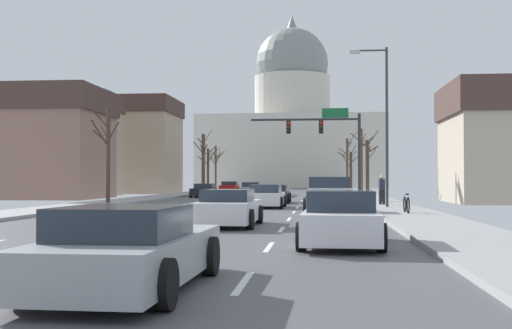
{
  "coord_description": "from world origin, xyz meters",
  "views": [
    {
      "loc": [
        4.64,
        -33.94,
        1.6
      ],
      "look_at": [
        -1.17,
        26.45,
        2.93
      ],
      "focal_mm": 45.29,
      "sensor_mm": 36.0,
      "label": 1
    }
  ],
  "objects_px": {
    "sedan_near_01": "(266,197)",
    "pickup_truck_near_02": "(329,198)",
    "signal_gantry": "(328,134)",
    "sedan_oncoming_00": "(204,191)",
    "sedan_near_05": "(129,250)",
    "sedan_oncoming_01": "(251,189)",
    "pedestrian_00": "(381,187)",
    "sedan_near_04": "(341,220)",
    "sedan_oncoming_02": "(229,187)",
    "street_lamp_right": "(382,113)",
    "bicycle_parked": "(406,204)",
    "sedan_near_03": "(229,209)",
    "sedan_near_00": "(275,194)",
    "pedestrian_01": "(382,188)"
  },
  "relations": [
    {
      "from": "signal_gantry",
      "to": "pedestrian_01",
      "type": "bearing_deg",
      "value": -73.32
    },
    {
      "from": "pickup_truck_near_02",
      "to": "sedan_near_00",
      "type": "bearing_deg",
      "value": 103.58
    },
    {
      "from": "sedan_near_01",
      "to": "sedan_near_04",
      "type": "relative_size",
      "value": 0.97
    },
    {
      "from": "sedan_oncoming_00",
      "to": "sedan_oncoming_02",
      "type": "distance_m",
      "value": 17.57
    },
    {
      "from": "sedan_near_01",
      "to": "sedan_near_04",
      "type": "xyz_separation_m",
      "value": [
        3.37,
        -19.83,
        0.02
      ]
    },
    {
      "from": "sedan_oncoming_00",
      "to": "bicycle_parked",
      "type": "relative_size",
      "value": 2.62
    },
    {
      "from": "pedestrian_00",
      "to": "pedestrian_01",
      "type": "xyz_separation_m",
      "value": [
        -0.46,
        -5.26,
        0.01
      ]
    },
    {
      "from": "pickup_truck_near_02",
      "to": "sedan_oncoming_00",
      "type": "relative_size",
      "value": 1.17
    },
    {
      "from": "street_lamp_right",
      "to": "sedan_oncoming_01",
      "type": "relative_size",
      "value": 1.89
    },
    {
      "from": "sedan_near_03",
      "to": "sedan_near_05",
      "type": "relative_size",
      "value": 0.95
    },
    {
      "from": "pickup_truck_near_02",
      "to": "sedan_oncoming_02",
      "type": "height_order",
      "value": "pickup_truck_near_02"
    },
    {
      "from": "sedan_oncoming_02",
      "to": "sedan_near_03",
      "type": "bearing_deg",
      "value": -82.16
    },
    {
      "from": "sedan_near_04",
      "to": "bicycle_parked",
      "type": "xyz_separation_m",
      "value": [
        3.23,
        12.68,
        -0.13
      ]
    },
    {
      "from": "pickup_truck_near_02",
      "to": "pedestrian_00",
      "type": "distance_m",
      "value": 14.1
    },
    {
      "from": "sedan_near_01",
      "to": "sedan_near_05",
      "type": "xyz_separation_m",
      "value": [
        0.13,
        -26.28,
        -0.03
      ]
    },
    {
      "from": "pickup_truck_near_02",
      "to": "sedan_near_05",
      "type": "xyz_separation_m",
      "value": [
        -3.19,
        -19.55,
        -0.18
      ]
    },
    {
      "from": "pickup_truck_near_02",
      "to": "sedan_oncoming_01",
      "type": "relative_size",
      "value": 1.24
    },
    {
      "from": "sedan_near_01",
      "to": "sedan_near_03",
      "type": "height_order",
      "value": "sedan_near_01"
    },
    {
      "from": "sedan_near_00",
      "to": "street_lamp_right",
      "type": "bearing_deg",
      "value": -54.26
    },
    {
      "from": "sedan_near_05",
      "to": "sedan_oncoming_01",
      "type": "relative_size",
      "value": 1.07
    },
    {
      "from": "street_lamp_right",
      "to": "sedan_near_05",
      "type": "bearing_deg",
      "value": -103.66
    },
    {
      "from": "signal_gantry",
      "to": "sedan_near_00",
      "type": "relative_size",
      "value": 1.71
    },
    {
      "from": "sedan_near_03",
      "to": "bicycle_parked",
      "type": "height_order",
      "value": "sedan_near_03"
    },
    {
      "from": "sedan_near_00",
      "to": "sedan_near_01",
      "type": "distance_m",
      "value": 7.06
    },
    {
      "from": "street_lamp_right",
      "to": "sedan_oncoming_00",
      "type": "xyz_separation_m",
      "value": [
        -13.16,
        21.34,
        -4.42
      ]
    },
    {
      "from": "sedan_oncoming_02",
      "to": "pedestrian_01",
      "type": "height_order",
      "value": "pedestrian_01"
    },
    {
      "from": "pickup_truck_near_02",
      "to": "sedan_near_01",
      "type": "bearing_deg",
      "value": 116.26
    },
    {
      "from": "pickup_truck_near_02",
      "to": "sedan_oncoming_00",
      "type": "distance_m",
      "value": 28.5
    },
    {
      "from": "sedan_near_00",
      "to": "sedan_near_03",
      "type": "distance_m",
      "value": 20.88
    },
    {
      "from": "signal_gantry",
      "to": "sedan_near_01",
      "type": "distance_m",
      "value": 12.56
    },
    {
      "from": "sedan_oncoming_01",
      "to": "pedestrian_00",
      "type": "height_order",
      "value": "pedestrian_00"
    },
    {
      "from": "signal_gantry",
      "to": "sedan_oncoming_00",
      "type": "bearing_deg",
      "value": 141.04
    },
    {
      "from": "sedan_oncoming_01",
      "to": "pedestrian_00",
      "type": "xyz_separation_m",
      "value": [
        10.71,
        -21.1,
        0.47
      ]
    },
    {
      "from": "sedan_near_05",
      "to": "sedan_oncoming_01",
      "type": "bearing_deg",
      "value": 94.15
    },
    {
      "from": "sedan_near_01",
      "to": "pickup_truck_near_02",
      "type": "relative_size",
      "value": 0.78
    },
    {
      "from": "signal_gantry",
      "to": "pedestrian_00",
      "type": "height_order",
      "value": "signal_gantry"
    },
    {
      "from": "sedan_near_05",
      "to": "pedestrian_01",
      "type": "distance_m",
      "value": 28.63
    },
    {
      "from": "pickup_truck_near_02",
      "to": "signal_gantry",
      "type": "bearing_deg",
      "value": 89.3
    },
    {
      "from": "sedan_oncoming_00",
      "to": "sedan_oncoming_01",
      "type": "bearing_deg",
      "value": 68.62
    },
    {
      "from": "street_lamp_right",
      "to": "bicycle_parked",
      "type": "relative_size",
      "value": 4.68
    },
    {
      "from": "sedan_near_01",
      "to": "pedestrian_01",
      "type": "bearing_deg",
      "value": 14.31
    },
    {
      "from": "signal_gantry",
      "to": "sedan_oncoming_00",
      "type": "relative_size",
      "value": 1.7
    },
    {
      "from": "sedan_near_01",
      "to": "pickup_truck_near_02",
      "type": "height_order",
      "value": "pickup_truck_near_02"
    },
    {
      "from": "pedestrian_01",
      "to": "bicycle_parked",
      "type": "relative_size",
      "value": 0.93
    },
    {
      "from": "sedan_near_05",
      "to": "sedan_oncoming_01",
      "type": "xyz_separation_m",
      "value": [
        -3.94,
        54.29,
        0.01
      ]
    },
    {
      "from": "sedan_oncoming_00",
      "to": "street_lamp_right",
      "type": "bearing_deg",
      "value": -58.34
    },
    {
      "from": "sedan_near_03",
      "to": "pedestrian_01",
      "type": "xyz_separation_m",
      "value": [
        6.59,
        15.47,
        0.47
      ]
    },
    {
      "from": "sedan_near_00",
      "to": "bicycle_parked",
      "type": "xyz_separation_m",
      "value": [
        6.62,
        -14.2,
        -0.07
      ]
    },
    {
      "from": "sedan_near_04",
      "to": "sedan_oncoming_02",
      "type": "distance_m",
      "value": 58.2
    },
    {
      "from": "sedan_near_00",
      "to": "sedan_oncoming_01",
      "type": "height_order",
      "value": "sedan_oncoming_01"
    }
  ]
}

